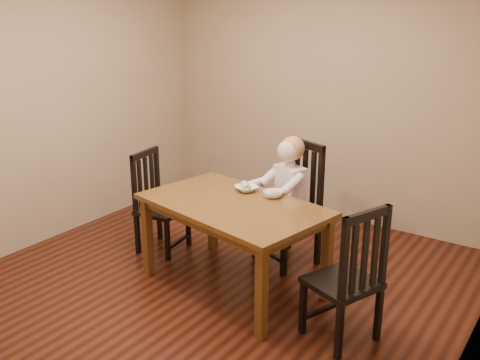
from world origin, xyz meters
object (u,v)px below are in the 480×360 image
Objects in this scene: toddler at (288,189)px; bowl_peas at (247,188)px; dining_table at (233,213)px; chair_child at (292,206)px; chair_left at (158,203)px; bowl_veg at (273,194)px; chair_right at (348,278)px.

bowl_peas is at bearing 79.18° from toddler.
bowl_peas is (-0.21, -0.35, 0.07)m from toddler.
chair_child is at bearing 77.02° from dining_table.
dining_table is at bearing 97.81° from chair_child.
chair_child is 1.75× the size of toddler.
chair_left reaches higher than bowl_veg.
bowl_peas is at bearing 179.21° from bowl_veg.
toddler is at bearing 58.39° from bowl_peas.
chair_right is 6.24× the size of bowl_veg.
toddler is at bearing 77.69° from dining_table.
chair_right reaches higher than bowl_peas.
toddler is at bearing 103.81° from chair_left.
chair_right is (0.95, -0.90, -0.05)m from chair_child.
bowl_veg is at bearing 82.37° from chair_right.
dining_table is 8.72× the size of bowl_peas.
toddler is (1.18, 0.47, 0.24)m from chair_left.
chair_child is 5.98× the size of bowl_peas.
chair_child is 1.31m from chair_left.
bowl_peas is 1.14× the size of bowl_veg.
chair_child reaches higher than bowl_veg.
bowl_veg is (0.03, -0.41, 0.24)m from chair_child.
dining_table is 0.67m from toddler.
chair_child is at bearing -90.00° from toddler.
chair_left reaches higher than bowl_peas.
bowl_veg is (1.23, 0.11, 0.31)m from chair_left.
dining_table is 2.55× the size of toddler.
chair_child reaches higher than toddler.
toddler is at bearing 69.65° from chair_right.
dining_table is 9.95× the size of bowl_veg.
chair_right is 1.31m from toddler.
chair_left is 1.28m from bowl_veg.
toddler reaches higher than bowl_peas.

